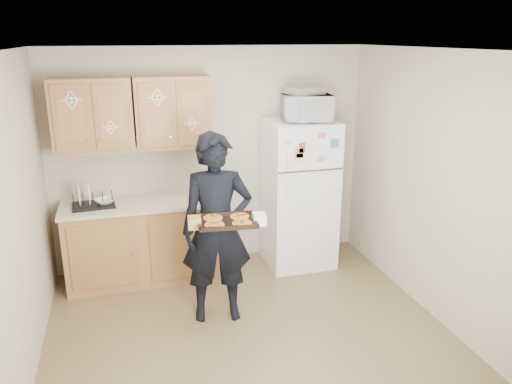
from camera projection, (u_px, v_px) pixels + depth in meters
floor at (252, 339)px, 4.47m from camera, size 3.60×3.60×0.00m
ceiling at (251, 50)px, 3.72m from camera, size 3.60×3.60×0.00m
wall_back at (211, 158)px, 5.75m from camera, size 3.60×0.04×2.50m
wall_front at (347, 326)px, 2.44m from camera, size 3.60×0.04×2.50m
wall_left at (13, 230)px, 3.63m from camera, size 0.04×3.60×2.50m
wall_right at (442, 191)px, 4.55m from camera, size 0.04×3.60×2.50m
refrigerator at (299, 194)px, 5.77m from camera, size 0.75×0.70×1.70m
base_cabinet at (142, 242)px, 5.48m from camera, size 1.60×0.60×0.86m
countertop at (140, 204)px, 5.35m from camera, size 1.64×0.64×0.04m
upper_cab_left at (92, 115)px, 5.08m from camera, size 0.80×0.33×0.75m
upper_cab_right at (173, 112)px, 5.29m from camera, size 0.80×0.33×0.75m
cereal_box at (329, 237)px, 6.33m from camera, size 0.20×0.07×0.32m
person at (217, 229)px, 4.59m from camera, size 0.70×0.50×1.80m
baking_tray at (227, 222)px, 4.27m from camera, size 0.54×0.42×0.04m
pizza_front_left at (214, 224)px, 4.17m from camera, size 0.17×0.17×0.02m
pizza_front_right at (242, 222)px, 4.20m from camera, size 0.17×0.17×0.02m
pizza_back_left at (213, 217)px, 4.33m from camera, size 0.17×0.17×0.02m
pizza_back_right at (239, 216)px, 4.36m from camera, size 0.17×0.17×0.02m
microwave at (307, 108)px, 5.44m from camera, size 0.57×0.42×0.29m
foil_pan at (305, 91)px, 5.40m from camera, size 0.41×0.32×0.08m
dish_rack at (93, 198)px, 5.18m from camera, size 0.45×0.35×0.17m
bowl at (105, 201)px, 5.22m from camera, size 0.25×0.25×0.05m
soap_bottle at (205, 192)px, 5.40m from camera, size 0.09×0.09×0.17m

